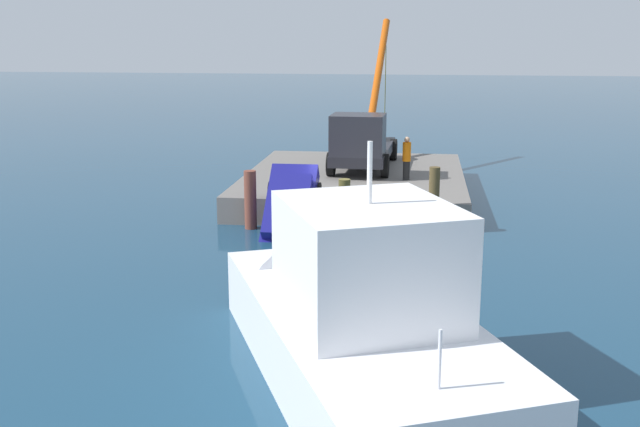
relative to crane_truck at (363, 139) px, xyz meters
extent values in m
plane|color=navy|center=(5.58, -0.26, -2.38)|extent=(200.00, 200.00, 0.00)
cube|color=slate|center=(0.76, -0.26, -1.87)|extent=(11.51, 9.26, 1.02)
cube|color=black|center=(-0.61, 0.02, -0.64)|extent=(6.66, 2.54, 0.45)
cube|color=#26262C|center=(1.75, -0.08, 0.42)|extent=(1.93, 2.26, 1.67)
cylinder|color=black|center=(1.73, 1.06, -0.86)|extent=(1.01, 0.34, 1.00)
cylinder|color=black|center=(1.64, -1.21, -0.86)|extent=(1.01, 0.34, 1.00)
cylinder|color=black|center=(-2.87, 1.25, -0.86)|extent=(1.01, 0.34, 1.00)
cylinder|color=black|center=(-2.96, -1.03, -0.86)|extent=(1.01, 0.34, 1.00)
cylinder|color=#BF4C0C|center=(-5.51, 0.32, 2.54)|extent=(6.11, 0.83, 5.39)
cube|color=#BF4C0C|center=(-2.58, 0.10, -0.16)|extent=(1.00, 1.00, 0.50)
cylinder|color=#4C4C19|center=(-8.43, 0.54, 1.99)|extent=(0.04, 0.04, 6.22)
cylinder|color=black|center=(2.10, 1.96, -0.98)|extent=(0.28, 0.28, 0.78)
cylinder|color=orange|center=(2.10, 1.96, -0.20)|extent=(0.34, 0.34, 0.78)
sphere|color=tan|center=(2.10, 1.96, 0.30)|extent=(0.22, 0.22, 0.22)
cube|color=navy|center=(7.61, -2.02, -1.88)|extent=(3.95, 1.72, 3.52)
cube|color=navy|center=(7.80, -2.02, -1.31)|extent=(2.23, 1.51, 1.99)
cylinder|color=black|center=(8.60, -1.16, -3.19)|extent=(0.90, 0.22, 0.90)
cylinder|color=black|center=(8.61, -2.87, -3.19)|extent=(0.90, 0.22, 0.90)
cylinder|color=black|center=(6.16, -1.17, -1.09)|extent=(0.90, 0.22, 0.90)
cylinder|color=black|center=(6.17, -2.88, -1.09)|extent=(0.90, 0.22, 0.90)
cube|color=white|center=(18.79, 1.37, -2.09)|extent=(10.25, 7.31, 2.43)
cone|color=white|center=(14.42, -0.54, -2.09)|extent=(4.58, 4.84, 3.82)
cube|color=white|center=(19.22, 1.56, 0.27)|extent=(4.41, 4.19, 2.28)
cylinder|color=white|center=(19.22, 1.56, 2.01)|extent=(0.10, 0.10, 1.20)
cylinder|color=silver|center=(15.73, 0.03, -0.37)|extent=(0.06, 0.06, 1.00)
cylinder|color=silver|center=(22.28, 2.89, -0.37)|extent=(0.06, 0.06, 1.00)
cylinder|color=brown|center=(6.94, -3.52, -1.32)|extent=(0.44, 0.44, 2.13)
cylinder|color=#4F4821|center=(6.76, -0.14, -1.45)|extent=(0.42, 0.42, 1.87)
cylinder|color=#504023|center=(6.88, 3.03, -1.18)|extent=(0.37, 0.37, 2.40)
camera|label=1|loc=(33.68, 2.49, 4.64)|focal=43.52mm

